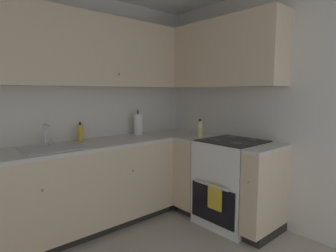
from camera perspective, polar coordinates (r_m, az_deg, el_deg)
The scene contains 14 objects.
wall_back at distance 3.07m, azimuth -27.96°, elevation 2.68°, with size 4.19×0.05×2.49m, color silver.
wall_right at distance 3.11m, azimuth 21.88°, elevation 3.04°, with size 0.05×3.21×2.49m, color silver.
lower_cabinets_back at distance 3.06m, azimuth -17.59°, elevation -12.31°, with size 2.03×0.62×0.87m.
countertop_back at distance 2.94m, azimuth -17.93°, elevation -4.03°, with size 3.24×0.60×0.04m, color beige.
lower_cabinets_right at distance 3.24m, azimuth 10.99°, elevation -11.00°, with size 0.62×1.10×0.87m.
countertop_right at distance 3.13m, azimuth 11.14°, elevation -3.16°, with size 0.60×1.10×0.03m.
oven_range at distance 3.18m, azimuth 12.88°, elevation -10.99°, with size 0.68×0.62×1.06m.
upper_cabinets_back at distance 2.99m, azimuth -22.64°, elevation 14.59°, with size 2.92×0.34×0.74m.
upper_cabinets_right at distance 3.38m, azimuth 9.48°, elevation 14.07°, with size 0.32×1.65×0.74m.
sink at distance 2.83m, azimuth -22.19°, elevation -5.08°, with size 0.55×0.40×0.10m.
faucet at distance 3.00m, azimuth -23.55°, elevation -1.24°, with size 0.07×0.16×0.21m.
soap_bottle at distance 3.13m, azimuth -17.41°, elevation -1.33°, with size 0.06×0.06×0.21m.
paper_towel_roll at distance 3.47m, azimuth -6.12°, elevation 0.34°, with size 0.11×0.11×0.32m.
oil_bottle at distance 3.33m, azimuth 6.52°, elevation -0.51°, with size 0.06×0.06×0.21m.
Camera 1 is at (-0.70, -1.40, 1.43)m, focal length 29.93 mm.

